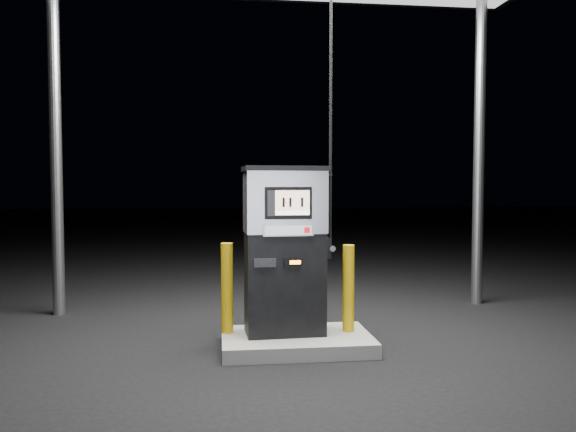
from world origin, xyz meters
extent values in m
plane|color=black|center=(0.00, 0.00, 0.00)|extent=(80.00, 80.00, 0.00)
cube|color=slate|center=(0.00, 0.00, 0.07)|extent=(1.60, 1.00, 0.15)
cylinder|color=gray|center=(-3.00, 2.00, 2.25)|extent=(0.16, 0.16, 4.50)
cylinder|color=gray|center=(3.00, 2.00, 2.25)|extent=(0.16, 0.16, 4.50)
cube|color=black|center=(-0.12, 0.09, 0.70)|extent=(0.86, 0.52, 1.10)
cube|color=#B7B7BF|center=(-0.12, 0.09, 1.58)|extent=(0.88, 0.54, 0.66)
cube|color=black|center=(-0.12, 0.09, 1.94)|extent=(0.91, 0.58, 0.05)
cube|color=black|center=(-0.11, -0.17, 1.58)|extent=(0.49, 0.05, 0.33)
cube|color=beige|center=(-0.07, -0.18, 1.60)|extent=(0.36, 0.02, 0.21)
cube|color=white|center=(-0.07, -0.18, 1.47)|extent=(0.36, 0.02, 0.04)
cube|color=#B7B7BF|center=(-0.11, -0.17, 1.29)|extent=(0.53, 0.05, 0.12)
cube|color=#A6A8AE|center=(-0.11, -0.18, 1.29)|extent=(0.48, 0.03, 0.09)
cube|color=#B10B12|center=(0.09, -0.17, 1.29)|extent=(0.06, 0.01, 0.06)
cube|color=black|center=(-0.06, -0.16, 0.96)|extent=(0.19, 0.03, 0.08)
cube|color=orange|center=(-0.04, -0.17, 0.96)|extent=(0.11, 0.01, 0.04)
cube|color=black|center=(-0.35, -0.18, 0.96)|extent=(0.23, 0.03, 0.09)
cube|color=black|center=(0.34, 0.11, 1.07)|extent=(0.10, 0.16, 0.22)
cylinder|color=gray|center=(0.39, 0.11, 1.07)|extent=(0.07, 0.20, 0.06)
cylinder|color=black|center=(0.38, 0.07, 2.54)|extent=(0.03, 0.03, 2.73)
cylinder|color=#CFA20B|center=(-0.74, 0.18, 0.64)|extent=(0.15, 0.15, 0.98)
cylinder|color=#CFA20B|center=(0.59, 0.09, 0.63)|extent=(0.15, 0.15, 0.96)
camera|label=1|loc=(-0.82, -5.91, 1.75)|focal=35.00mm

